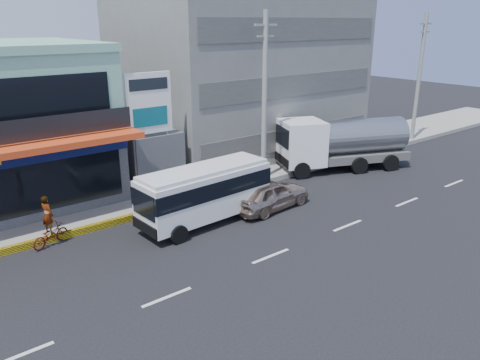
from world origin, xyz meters
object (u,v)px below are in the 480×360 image
(sedan, at_px, (270,194))
(tanker_truck, at_px, (339,142))
(utility_pole_far, at_px, (419,78))
(concrete_building, at_px, (238,55))
(motorcycle_rider, at_px, (49,229))
(utility_pole_near, at_px, (265,98))
(billboard, at_px, (149,110))
(minibus, at_px, (205,190))
(satellite_dish, at_px, (144,128))

(sedan, bearing_deg, tanker_truck, -78.56)
(utility_pole_far, xyz_separation_m, sedan, (-18.50, -3.43, -4.35))
(concrete_building, relative_size, sedan, 3.43)
(motorcycle_rider, bearing_deg, utility_pole_near, 2.66)
(motorcycle_rider, bearing_deg, billboard, 20.47)
(minibus, relative_size, tanker_truck, 0.76)
(utility_pole_far, distance_m, tanker_truck, 10.91)
(concrete_building, distance_m, billboard, 12.17)
(billboard, relative_size, utility_pole_far, 0.69)
(billboard, height_order, tanker_truck, billboard)
(billboard, xyz_separation_m, utility_pole_far, (22.50, -1.80, 0.22))
(utility_pole_far, bearing_deg, billboard, 175.43)
(concrete_building, height_order, motorcycle_rider, concrete_building)
(satellite_dish, distance_m, billboard, 2.31)
(billboard, relative_size, motorcycle_rider, 2.97)
(billboard, xyz_separation_m, tanker_truck, (12.16, -2.85, -3.09))
(minibus, bearing_deg, concrete_building, 45.62)
(concrete_building, xyz_separation_m, satellite_dish, (-10.00, -4.00, -3.42))
(concrete_building, relative_size, utility_pole_near, 1.60)
(billboard, bearing_deg, utility_pole_near, -15.48)
(satellite_dish, bearing_deg, motorcycle_rider, -148.77)
(sedan, bearing_deg, billboard, 32.51)
(utility_pole_near, bearing_deg, motorcycle_rider, -177.34)
(billboard, height_order, utility_pole_far, utility_pole_far)
(satellite_dish, xyz_separation_m, motorcycle_rider, (-6.93, -4.20, -2.81))
(utility_pole_near, xyz_separation_m, sedan, (-2.50, -3.43, -4.35))
(sedan, distance_m, tanker_truck, 8.56)
(utility_pole_far, relative_size, minibus, 1.46)
(satellite_dish, height_order, tanker_truck, satellite_dish)
(sedan, xyz_separation_m, tanker_truck, (8.16, 2.39, 1.04))
(utility_pole_far, bearing_deg, concrete_building, 147.65)
(satellite_dish, height_order, utility_pole_near, utility_pole_near)
(concrete_building, distance_m, minibus, 15.46)
(satellite_dish, bearing_deg, tanker_truck, -21.74)
(concrete_building, xyz_separation_m, billboard, (-10.50, -5.80, -2.07))
(concrete_building, relative_size, billboard, 2.32)
(concrete_building, bearing_deg, utility_pole_far, -32.35)
(satellite_dish, relative_size, minibus, 0.22)
(billboard, distance_m, tanker_truck, 12.86)
(utility_pole_near, bearing_deg, billboard, 164.52)
(utility_pole_far, relative_size, tanker_truck, 1.11)
(billboard, relative_size, minibus, 1.01)
(minibus, xyz_separation_m, tanker_truck, (11.81, 1.73, 0.15))
(concrete_building, distance_m, sedan, 14.23)
(concrete_building, xyz_separation_m, utility_pole_far, (12.00, -7.60, -1.85))
(utility_pole_near, height_order, tanker_truck, utility_pole_near)
(sedan, height_order, tanker_truck, tanker_truck)
(utility_pole_far, distance_m, motorcycle_rider, 29.26)
(motorcycle_rider, bearing_deg, tanker_truck, -1.38)
(utility_pole_near, xyz_separation_m, utility_pole_far, (16.00, 0.00, 0.00))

